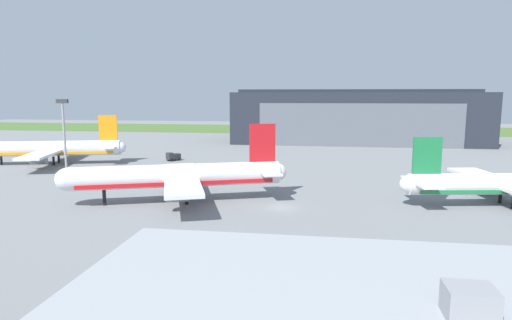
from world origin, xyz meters
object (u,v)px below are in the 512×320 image
Objects in this scene: maintenance_hangar at (355,116)px; fuel_bowser at (173,156)px; airliner_near_right at (177,176)px; apron_light_mast at (64,134)px; airliner_far_left at (50,149)px.

fuel_bowser is at bearing -130.70° from maintenance_hangar.
airliner_near_right is 2.11× the size of apron_light_mast.
airliner_near_right is at bearing -36.35° from airliner_far_left.
airliner_far_left is 30.95m from fuel_bowser.
maintenance_hangar is at bearing 71.04° from airliner_near_right.
airliner_far_left reaches higher than fuel_bowser.
maintenance_hangar reaches higher than airliner_near_right.
airliner_far_left is (-80.82, -70.89, -5.43)m from maintenance_hangar.
maintenance_hangar is 107.64m from airliner_far_left.
maintenance_hangar is at bearing 55.98° from apron_light_mast.
maintenance_hangar reaches higher than apron_light_mast.
airliner_far_left is at bearing 129.84° from apron_light_mast.
airliner_far_left is 29.08m from apron_light_mast.
airliner_near_right reaches higher than fuel_bowser.
apron_light_mast is at bearing -50.16° from airliner_far_left.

